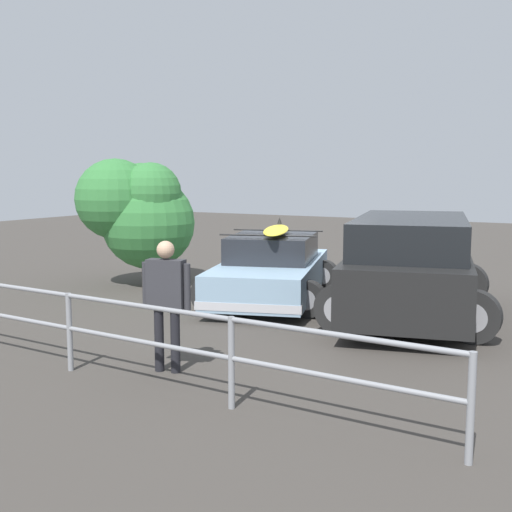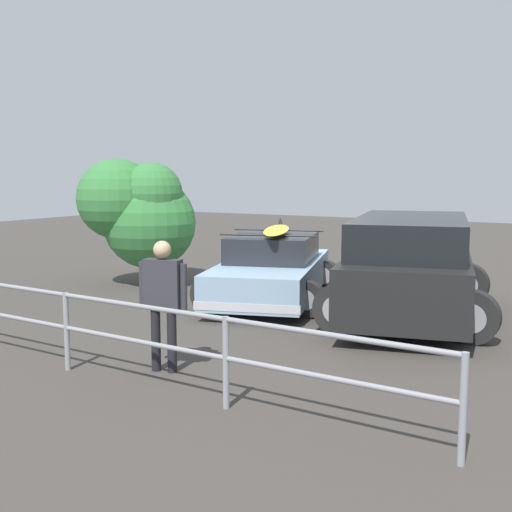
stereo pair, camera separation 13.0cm
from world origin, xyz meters
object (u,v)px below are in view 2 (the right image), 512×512
object	(u,v)px
sedan_car	(272,269)
person_bystander	(163,294)
bush_near_left	(140,208)
suv_car	(410,266)

from	to	relation	value
sedan_car	person_bystander	world-z (taller)	person_bystander
person_bystander	bush_near_left	xyz separation A→B (m)	(4.30, -4.73, 0.71)
sedan_car	bush_near_left	bearing A→B (deg)	-1.33
person_bystander	bush_near_left	distance (m)	6.43
sedan_car	person_bystander	bearing A→B (deg)	101.81
sedan_car	bush_near_left	xyz separation A→B (m)	(3.33, -0.08, 1.09)
bush_near_left	person_bystander	bearing A→B (deg)	132.28
sedan_car	suv_car	bearing A→B (deg)	176.19
person_bystander	bush_near_left	world-z (taller)	bush_near_left
suv_car	bush_near_left	xyz separation A→B (m)	(6.10, -0.26, 0.80)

